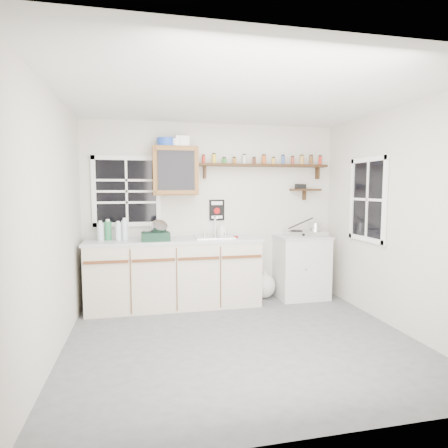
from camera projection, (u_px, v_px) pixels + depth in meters
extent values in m
cube|color=#4F4F52|center=(241.00, 341.00, 3.93)|extent=(3.60, 3.20, 0.02)
cube|color=silver|center=(243.00, 95.00, 3.69)|extent=(3.60, 3.20, 0.02)
cube|color=beige|center=(52.00, 226.00, 3.43)|extent=(0.02, 3.20, 2.50)
cube|color=beige|center=(398.00, 219.00, 4.19)|extent=(0.02, 3.20, 2.50)
cube|color=beige|center=(213.00, 212.00, 5.38)|extent=(3.60, 0.02, 2.50)
cube|color=beige|center=(311.00, 245.00, 2.25)|extent=(3.60, 0.02, 2.50)
cube|color=#BEB69D|center=(175.00, 274.00, 5.03)|extent=(2.27, 0.60, 0.88)
cube|color=#A7A9AF|center=(174.00, 240.00, 4.99)|extent=(2.31, 0.62, 0.04)
cube|color=brown|center=(106.00, 262.00, 4.53)|extent=(0.53, 0.02, 0.03)
cube|color=brown|center=(154.00, 260.00, 4.64)|extent=(0.53, 0.02, 0.03)
cube|color=brown|center=(199.00, 258.00, 4.76)|extent=(0.53, 0.02, 0.03)
cube|color=brown|center=(242.00, 257.00, 4.88)|extent=(0.53, 0.02, 0.03)
cube|color=beige|center=(301.00, 268.00, 5.44)|extent=(0.70, 0.55, 0.88)
cube|color=#A7A9AF|center=(302.00, 237.00, 5.40)|extent=(0.73, 0.57, 0.03)
cube|color=silver|center=(214.00, 237.00, 5.10)|extent=(0.52, 0.44, 0.03)
cylinder|color=silver|center=(215.00, 226.00, 5.25)|extent=(0.02, 0.02, 0.28)
cylinder|color=silver|center=(216.00, 217.00, 5.18)|extent=(0.02, 0.14, 0.02)
cube|color=brown|center=(175.00, 171.00, 5.05)|extent=(0.60, 0.30, 0.65)
cube|color=black|center=(176.00, 170.00, 4.90)|extent=(0.48, 0.02, 0.52)
cylinder|color=#1B40B1|center=(166.00, 142.00, 4.99)|extent=(0.24, 0.24, 0.11)
cube|color=white|center=(182.00, 142.00, 5.04)|extent=(0.18, 0.15, 0.14)
cylinder|color=white|center=(176.00, 142.00, 4.97)|extent=(0.12, 0.12, 0.10)
cube|color=black|center=(264.00, 165.00, 5.37)|extent=(1.91, 0.18, 0.04)
cube|color=black|center=(205.00, 172.00, 5.24)|extent=(0.03, 0.10, 0.18)
cube|color=black|center=(317.00, 173.00, 5.60)|extent=(0.03, 0.10, 0.18)
cylinder|color=red|center=(204.00, 159.00, 5.18)|extent=(0.04, 0.04, 0.10)
cylinder|color=black|center=(204.00, 155.00, 5.18)|extent=(0.04, 0.04, 0.02)
cylinder|color=gold|center=(214.00, 159.00, 5.21)|extent=(0.06, 0.06, 0.13)
cylinder|color=black|center=(214.00, 154.00, 5.20)|extent=(0.05, 0.05, 0.02)
cylinder|color=#267226|center=(224.00, 161.00, 5.24)|extent=(0.06, 0.06, 0.07)
cylinder|color=black|center=(224.00, 158.00, 5.24)|extent=(0.05, 0.05, 0.02)
cylinder|color=#99591E|center=(234.00, 161.00, 5.27)|extent=(0.05, 0.05, 0.08)
cylinder|color=black|center=(234.00, 157.00, 5.27)|extent=(0.05, 0.05, 0.02)
cylinder|color=silver|center=(244.00, 160.00, 5.30)|extent=(0.05, 0.05, 0.12)
cylinder|color=black|center=(244.00, 155.00, 5.30)|extent=(0.05, 0.05, 0.02)
cylinder|color=#4C2614|center=(254.00, 161.00, 5.34)|extent=(0.05, 0.05, 0.09)
cylinder|color=black|center=(254.00, 157.00, 5.33)|extent=(0.04, 0.04, 0.02)
cylinder|color=#B24C19|center=(264.00, 160.00, 5.36)|extent=(0.06, 0.06, 0.12)
cylinder|color=black|center=(264.00, 155.00, 5.36)|extent=(0.05, 0.05, 0.02)
cylinder|color=gold|center=(274.00, 161.00, 5.40)|extent=(0.05, 0.05, 0.09)
cylinder|color=black|center=(274.00, 158.00, 5.39)|extent=(0.04, 0.04, 0.02)
cylinder|color=#334C8C|center=(283.00, 160.00, 5.43)|extent=(0.05, 0.05, 0.12)
cylinder|color=black|center=(283.00, 155.00, 5.42)|extent=(0.04, 0.04, 0.02)
cylinder|color=maroon|center=(292.00, 161.00, 5.46)|extent=(0.05, 0.05, 0.11)
cylinder|color=black|center=(293.00, 156.00, 5.45)|extent=(0.05, 0.05, 0.02)
cylinder|color=#BF8C3F|center=(302.00, 160.00, 5.49)|extent=(0.06, 0.06, 0.13)
cylinder|color=black|center=(302.00, 155.00, 5.48)|extent=(0.05, 0.05, 0.02)
cylinder|color=brown|center=(311.00, 160.00, 5.52)|extent=(0.05, 0.05, 0.13)
cylinder|color=black|center=(311.00, 155.00, 5.51)|extent=(0.05, 0.05, 0.02)
cylinder|color=red|center=(320.00, 161.00, 5.55)|extent=(0.05, 0.05, 0.13)
cylinder|color=black|center=(320.00, 156.00, 5.54)|extent=(0.04, 0.04, 0.02)
cube|color=black|center=(305.00, 190.00, 5.55)|extent=(0.45, 0.15, 0.03)
cube|color=black|center=(304.00, 195.00, 5.60)|extent=(0.03, 0.08, 0.14)
cube|color=black|center=(300.00, 186.00, 5.53)|extent=(0.14, 0.10, 0.07)
cube|color=black|center=(217.00, 210.00, 5.37)|extent=(0.22, 0.01, 0.30)
cube|color=white|center=(217.00, 203.00, 5.35)|extent=(0.16, 0.00, 0.05)
cylinder|color=#A50C0C|center=(217.00, 211.00, 5.36)|extent=(0.09, 0.01, 0.09)
cube|color=white|center=(217.00, 217.00, 5.37)|extent=(0.16, 0.00, 0.04)
cube|color=black|center=(127.00, 191.00, 5.08)|extent=(0.85, 0.02, 0.90)
cube|color=white|center=(127.00, 191.00, 5.08)|extent=(0.93, 0.03, 0.98)
cube|color=black|center=(368.00, 200.00, 4.71)|extent=(0.02, 0.70, 1.00)
cube|color=white|center=(368.00, 200.00, 4.71)|extent=(0.03, 0.78, 1.08)
cylinder|color=silver|center=(101.00, 232.00, 4.79)|extent=(0.08, 0.08, 0.23)
cylinder|color=white|center=(100.00, 222.00, 4.78)|extent=(0.04, 0.04, 0.03)
cylinder|color=#246D41|center=(108.00, 231.00, 4.84)|extent=(0.09, 0.09, 0.24)
cylinder|color=white|center=(108.00, 220.00, 4.83)|extent=(0.05, 0.05, 0.03)
cylinder|color=silver|center=(118.00, 232.00, 4.83)|extent=(0.08, 0.08, 0.22)
cylinder|color=white|center=(118.00, 222.00, 4.82)|extent=(0.04, 0.04, 0.03)
cylinder|color=silver|center=(125.00, 230.00, 4.88)|extent=(0.08, 0.08, 0.26)
cylinder|color=white|center=(124.00, 219.00, 4.87)|extent=(0.04, 0.04, 0.03)
cube|color=black|center=(156.00, 236.00, 4.82)|extent=(0.37, 0.28, 0.11)
cylinder|color=silver|center=(159.00, 228.00, 4.82)|extent=(0.27, 0.28, 0.22)
imported|color=beige|center=(221.00, 229.00, 5.34)|extent=(0.11, 0.11, 0.18)
cube|color=maroon|center=(233.00, 237.00, 5.12)|extent=(0.15, 0.14, 0.02)
cube|color=silver|center=(306.00, 233.00, 5.39)|extent=(0.60, 0.36, 0.07)
cylinder|color=black|center=(297.00, 231.00, 5.35)|extent=(0.17, 0.17, 0.01)
cylinder|color=black|center=(315.00, 230.00, 5.41)|extent=(0.17, 0.17, 0.01)
cylinder|color=silver|center=(315.00, 227.00, 5.41)|extent=(0.18, 0.18, 0.11)
cylinder|color=black|center=(301.00, 223.00, 5.45)|extent=(0.34, 0.14, 0.18)
ellipsoid|color=silver|center=(264.00, 286.00, 5.42)|extent=(0.38, 0.35, 0.40)
cone|color=silver|center=(265.00, 273.00, 5.41)|extent=(0.11, 0.11, 0.11)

